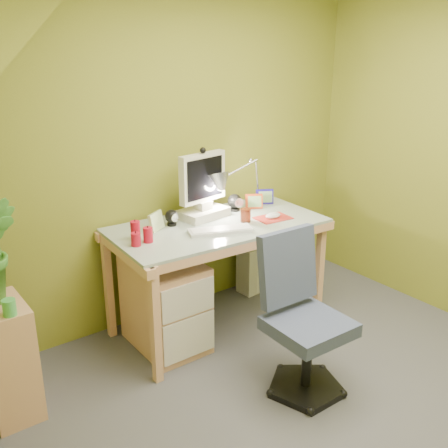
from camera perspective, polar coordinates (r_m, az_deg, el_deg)
floor at (r=3.17m, az=11.53°, el=-19.83°), size 3.20×3.20×0.01m
wall_back at (r=3.78m, az=-5.47°, el=7.47°), size 3.20×0.01×2.40m
wall_left at (r=1.78m, az=-23.10°, el=-8.31°), size 0.01×3.20×2.40m
slope_ceiling at (r=1.81m, az=-6.83°, el=15.18°), size 1.10×3.20×1.10m
desk at (r=3.74m, az=-0.66°, el=-5.63°), size 1.50×0.81×0.78m
monitor at (r=3.66m, az=-2.35°, el=4.53°), size 0.40×0.26×0.51m
speaker_left at (r=3.56m, az=-5.72°, el=0.68°), size 0.11×0.11×0.11m
speaker_right at (r=3.85m, az=1.18°, el=2.37°), size 0.13×0.13×0.13m
keyboard at (r=3.44m, az=-0.39°, el=-0.69°), size 0.44×0.27×0.02m
mousepad at (r=3.72m, az=5.34°, el=0.66°), size 0.26×0.19×0.01m
mouse at (r=3.71m, az=5.35°, el=0.92°), size 0.13×0.10×0.04m
amber_tumbler at (r=3.62m, az=2.37°, el=0.95°), size 0.08×0.08×0.09m
candle_cluster at (r=3.29m, az=-9.29°, el=-0.95°), size 0.20×0.19×0.13m
photo_frame_red at (r=3.91m, az=3.28°, el=2.49°), size 0.12×0.08×0.11m
photo_frame_blue at (r=4.03m, az=4.45°, el=2.99°), size 0.13×0.08×0.11m
photo_frame_green at (r=3.48m, az=-7.38°, el=0.29°), size 0.13×0.09×0.12m
desk_lamp at (r=3.92m, az=3.11°, el=5.78°), size 0.53×0.30×0.54m
side_ledge at (r=3.17m, az=-22.53°, el=-13.46°), size 0.25×0.38×0.67m
green_cup at (r=2.87m, az=-22.34°, el=-8.41°), size 0.07×0.07×0.09m
task_chair at (r=3.08m, az=9.24°, el=-10.82°), size 0.50×0.50×0.88m
radiator at (r=4.38m, az=3.93°, el=-4.58°), size 0.41×0.19×0.39m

